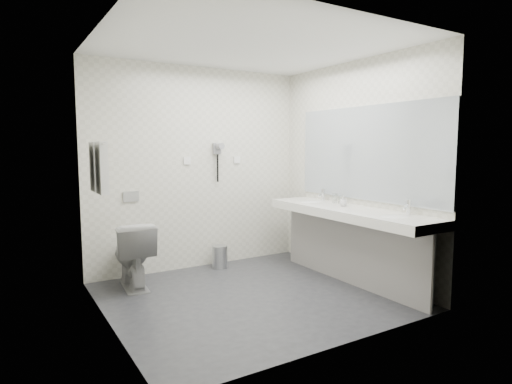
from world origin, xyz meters
TOP-DOWN VIEW (x-y plane):
  - floor at (0.00, 0.00)m, footprint 2.80×2.80m
  - ceiling at (0.00, 0.00)m, footprint 2.80×2.80m
  - wall_back at (0.00, 1.30)m, footprint 2.80×0.00m
  - wall_front at (0.00, -1.30)m, footprint 2.80×0.00m
  - wall_left at (-1.40, 0.00)m, footprint 0.00×2.60m
  - wall_right at (1.40, 0.00)m, footprint 0.00×2.60m
  - vanity_counter at (1.12, -0.20)m, footprint 0.55×2.20m
  - vanity_panel at (1.15, -0.20)m, footprint 0.03×2.15m
  - vanity_post_near at (1.18, -1.24)m, footprint 0.06×0.06m
  - vanity_post_far at (1.18, 0.84)m, footprint 0.06×0.06m
  - mirror at (1.39, -0.20)m, footprint 0.02×2.20m
  - basin_near at (1.12, -0.85)m, footprint 0.40×0.31m
  - basin_far at (1.12, 0.45)m, footprint 0.40×0.31m
  - faucet_near at (1.32, -0.85)m, footprint 0.04×0.04m
  - faucet_far at (1.32, 0.45)m, footprint 0.04×0.04m
  - soap_bottle_a at (1.19, -0.06)m, footprint 0.06×0.06m
  - soap_bottle_b at (1.17, -0.06)m, footprint 0.11×0.11m
  - glass_left at (1.30, 0.10)m, footprint 0.06×0.06m
  - glass_right at (1.28, 0.20)m, footprint 0.07×0.07m
  - toilet at (-0.95, 0.92)m, footprint 0.46×0.75m
  - flush_plate at (-0.85, 1.29)m, footprint 0.18×0.02m
  - pedal_bin at (0.18, 1.08)m, footprint 0.23×0.23m
  - bin_lid at (0.18, 1.08)m, footprint 0.19×0.19m
  - towel_rail at (-1.35, 0.55)m, footprint 0.02×0.62m
  - towel_near at (-1.34, 0.41)m, footprint 0.07×0.24m
  - towel_far at (-1.34, 0.69)m, footprint 0.07×0.24m
  - dryer_cradle at (0.25, 1.27)m, footprint 0.10×0.04m
  - dryer_barrel at (0.25, 1.20)m, footprint 0.08×0.14m
  - dryer_cord at (0.25, 1.26)m, footprint 0.02×0.02m
  - switch_plate_a at (-0.15, 1.29)m, footprint 0.09×0.02m
  - switch_plate_b at (0.55, 1.29)m, footprint 0.09×0.02m

SIDE VIEW (x-z plane):
  - floor at x=0.00m, z-range 0.00..0.00m
  - pedal_bin at x=0.18m, z-range 0.00..0.27m
  - bin_lid at x=0.18m, z-range 0.27..0.29m
  - toilet at x=-0.95m, z-range 0.00..0.73m
  - vanity_panel at x=1.15m, z-range 0.00..0.75m
  - vanity_post_near at x=1.18m, z-range 0.00..0.75m
  - vanity_post_far at x=1.18m, z-range 0.00..0.75m
  - vanity_counter at x=1.12m, z-range 0.75..0.85m
  - basin_near at x=1.12m, z-range 0.81..0.86m
  - basin_far at x=1.12m, z-range 0.81..0.86m
  - soap_bottle_b at x=1.17m, z-range 0.85..0.95m
  - glass_left at x=1.30m, z-range 0.85..0.96m
  - glass_right at x=1.28m, z-range 0.85..0.97m
  - soap_bottle_a at x=1.19m, z-range 0.85..0.97m
  - faucet_near at x=1.32m, z-range 0.85..1.00m
  - faucet_far at x=1.32m, z-range 0.85..1.00m
  - flush_plate at x=-0.85m, z-range 0.89..1.01m
  - wall_back at x=0.00m, z-range -0.15..2.65m
  - wall_front at x=0.00m, z-range -0.15..2.65m
  - wall_left at x=-1.40m, z-range -0.05..2.55m
  - wall_right at x=1.40m, z-range -0.05..2.55m
  - dryer_cord at x=0.25m, z-range 1.07..1.43m
  - towel_near at x=-1.34m, z-range 1.09..1.57m
  - towel_far at x=-1.34m, z-range 1.09..1.57m
  - switch_plate_a at x=-0.15m, z-range 1.31..1.40m
  - switch_plate_b at x=0.55m, z-range 1.31..1.40m
  - mirror at x=1.39m, z-range 0.92..1.98m
  - dryer_cradle at x=0.25m, z-range 1.43..1.57m
  - dryer_barrel at x=0.25m, z-range 1.49..1.57m
  - towel_rail at x=-1.35m, z-range 1.54..1.56m
  - ceiling at x=0.00m, z-range 2.50..2.50m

